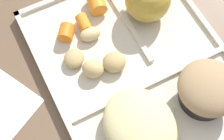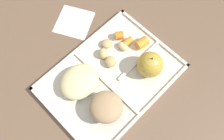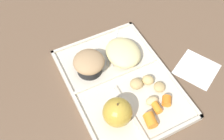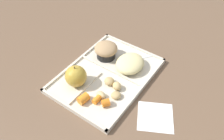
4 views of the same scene
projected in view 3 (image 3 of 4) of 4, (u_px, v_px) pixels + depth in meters
The scene contains 18 objects.
ground at pixel (121, 85), 0.75m from camera, with size 6.00×6.00×0.00m, color brown.
lunch_tray at pixel (121, 84), 0.74m from camera, with size 0.37×0.27×0.02m.
green_apple at pixel (117, 112), 0.65m from camera, with size 0.07×0.07×0.08m.
bran_muffin at pixel (89, 64), 0.74m from camera, with size 0.09×0.09×0.06m.
carrot_slice_center at pixel (151, 120), 0.66m from camera, with size 0.03×0.03×0.03m, color orange.
carrot_slice_tilted at pixel (167, 101), 0.69m from camera, with size 0.02×0.02×0.02m, color orange.
carrot_slice_edge at pixel (157, 108), 0.69m from camera, with size 0.02×0.02×0.03m, color orange.
potato_chunk_corner at pixel (136, 84), 0.72m from camera, with size 0.03×0.03×0.02m, color tan.
potato_chunk_large at pixel (159, 87), 0.72m from camera, with size 0.03×0.03×0.02m, color tan.
potato_chunk_wedge at pixel (148, 80), 0.73m from camera, with size 0.03×0.03×0.03m, color tan.
potato_chunk_browned at pixel (152, 101), 0.70m from camera, with size 0.03×0.02×0.02m, color tan.
egg_noodle_pile at pixel (123, 52), 0.78m from camera, with size 0.11×0.10×0.04m, color beige.
meatball_back at pixel (126, 57), 0.77m from camera, with size 0.03×0.03×0.03m, color brown.
meatball_front at pixel (118, 56), 0.77m from camera, with size 0.04×0.04×0.04m, color #755B4C.
meatball_center at pixel (123, 49), 0.79m from camera, with size 0.03×0.03×0.03m, color brown.
meatball_side at pixel (114, 49), 0.79m from camera, with size 0.04×0.04×0.04m, color brown.
plastic_fork at pixel (112, 50), 0.81m from camera, with size 0.13×0.10×0.00m.
paper_napkin at pixel (197, 69), 0.78m from camera, with size 0.11×0.11×0.00m, color white.
Camera 3 is at (-0.35, 0.20, 0.63)m, focal length 43.91 mm.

